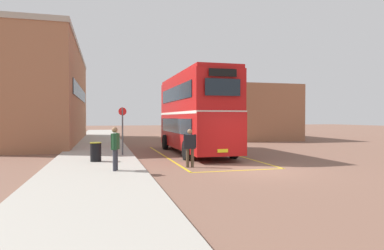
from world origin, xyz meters
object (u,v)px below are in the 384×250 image
at_px(double_decker_bus, 195,112).
at_px(pedestrian_boarding, 190,145).
at_px(pedestrian_waiting_near, 115,145).
at_px(bus_stop_sign, 123,126).
at_px(single_deck_bus, 175,122).
at_px(litter_bin, 96,152).

xyz_separation_m(double_decker_bus, pedestrian_boarding, (-1.73, -5.45, -1.54)).
height_order(pedestrian_waiting_near, bus_stop_sign, bus_stop_sign).
relative_size(double_decker_bus, bus_stop_sign, 3.76).
height_order(single_deck_bus, pedestrian_waiting_near, single_deck_bus).
height_order(pedestrian_boarding, litter_bin, pedestrian_boarding).
bearing_deg(bus_stop_sign, pedestrian_boarding, -59.89).
height_order(pedestrian_boarding, bus_stop_sign, bus_stop_sign).
xyz_separation_m(double_decker_bus, litter_bin, (-5.74, -3.42, -1.92)).
bearing_deg(pedestrian_waiting_near, double_decker_bus, 52.37).
xyz_separation_m(pedestrian_boarding, litter_bin, (-4.00, 2.02, -0.38)).
bearing_deg(double_decker_bus, single_deck_bus, 81.55).
xyz_separation_m(double_decker_bus, bus_stop_sign, (-4.37, -0.90, -0.80)).
bearing_deg(pedestrian_boarding, double_decker_bus, 72.36).
bearing_deg(pedestrian_boarding, single_deck_bus, 79.54).
height_order(double_decker_bus, pedestrian_waiting_near, double_decker_bus).
bearing_deg(litter_bin, double_decker_bus, 30.82).
xyz_separation_m(single_deck_bus, pedestrian_waiting_near, (-7.94, -26.53, -0.52)).
distance_m(litter_bin, bus_stop_sign, 3.08).
bearing_deg(bus_stop_sign, single_deck_bus, 70.69).
distance_m(single_deck_bus, bus_stop_sign, 22.26).
bearing_deg(litter_bin, pedestrian_waiting_near, -75.36).
relative_size(double_decker_bus, pedestrian_waiting_near, 5.81).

